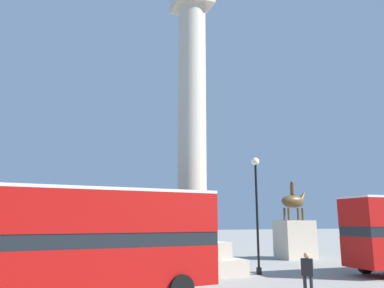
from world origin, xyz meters
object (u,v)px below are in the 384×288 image
object	(u,v)px
bus_a	(76,238)
street_lamp	(257,202)
pedestrian_near_lamp	(307,272)
equestrian_statue	(295,234)
monument_column	(192,159)

from	to	relation	value
bus_a	street_lamp	size ratio (longest dim) A/B	1.65
pedestrian_near_lamp	street_lamp	bearing A→B (deg)	122.33
street_lamp	pedestrian_near_lamp	distance (m)	7.53
bus_a	pedestrian_near_lamp	bearing A→B (deg)	-19.28
bus_a	pedestrian_near_lamp	distance (m)	9.34
equestrian_statue	pedestrian_near_lamp	xyz separation A→B (m)	(-9.27, -13.54, -0.99)
bus_a	street_lamp	world-z (taller)	street_lamp
monument_column	bus_a	bearing A→B (deg)	-139.52
monument_column	equestrian_statue	size ratio (longest dim) A/B	3.04
monument_column	pedestrian_near_lamp	bearing A→B (deg)	-77.76
street_lamp	equestrian_statue	bearing A→B (deg)	42.28
equestrian_statue	bus_a	bearing A→B (deg)	-149.75
equestrian_statue	street_lamp	world-z (taller)	street_lamp
bus_a	pedestrian_near_lamp	world-z (taller)	bus_a
bus_a	equestrian_statue	xyz separation A→B (m)	(18.22, 11.22, -0.39)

